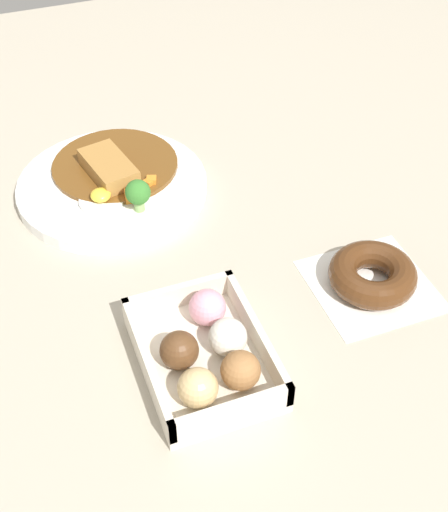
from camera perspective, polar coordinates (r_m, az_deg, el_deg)
The scene contains 4 objects.
ground_plane at distance 0.92m, azimuth -1.43°, elevation 1.20°, with size 1.60×1.60×0.00m, color #B2A893.
curry_plate at distance 1.01m, azimuth -9.00°, elevation 5.86°, with size 0.27×0.27×0.06m.
donut_box at distance 0.76m, azimuth -1.41°, elevation -7.95°, with size 0.18×0.13×0.05m.
chocolate_ring_donut at distance 0.87m, azimuth 11.98°, elevation -1.56°, with size 0.14×0.14×0.04m.
Camera 1 is at (-0.65, 0.22, 0.62)m, focal length 49.18 mm.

